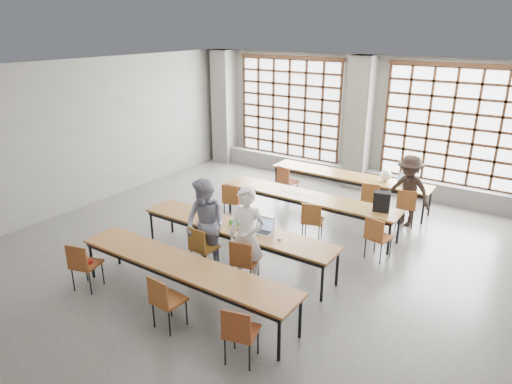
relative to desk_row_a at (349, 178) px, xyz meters
The scene contains 38 objects.
floor 4.01m from the desk_row_a, 94.79° to the right, with size 11.00×11.00×0.00m, color #4B4B49.
ceiling 4.86m from the desk_row_a, 94.79° to the right, with size 11.00×11.00×0.00m, color silver.
wall_back 1.93m from the desk_row_a, 101.92° to the left, with size 10.00×10.00×0.00m, color slate.
wall_left 6.71m from the desk_row_a, 143.55° to the right, with size 11.00×11.00×0.00m, color slate.
column_left 5.11m from the desk_row_a, 165.12° to the left, with size 0.60×0.55×3.50m, color #5B5B58.
column_mid 1.71m from the desk_row_a, 104.43° to the left, with size 0.60×0.55×3.50m, color #5B5B58.
window_left 3.22m from the desk_row_a, 150.08° to the left, with size 3.32×0.12×3.00m.
window_right 2.72m from the desk_row_a, 37.72° to the left, with size 3.32×0.12×3.00m.
sill_ledge 1.46m from the desk_row_a, 103.61° to the left, with size 9.80×0.35×0.50m, color #5B5B58.
desk_row_a is the anchor object (origin of this frame).
desk_row_b 1.85m from the desk_row_a, 94.91° to the right, with size 4.00×0.70×0.73m.
desk_row_c 4.04m from the desk_row_a, 97.52° to the right, with size 4.00×0.70×0.73m.
desk_row_d 5.60m from the desk_row_a, 93.94° to the right, with size 4.00×0.70×0.73m.
chair_back_left 1.55m from the desk_row_a, 156.08° to the right, with size 0.49×0.50×0.88m.
chair_back_mid 1.04m from the desk_row_a, 37.57° to the right, with size 0.50×0.50×0.88m.
chair_back_right 1.74m from the desk_row_a, 21.13° to the right, with size 0.52×0.52×0.88m.
chair_mid_left 3.03m from the desk_row_a, 125.22° to the right, with size 0.49×0.50×0.88m.
chair_mid_centre 2.49m from the desk_row_a, 83.89° to the right, with size 0.52×0.52×0.88m.
chair_mid_right 2.96m from the desk_row_a, 56.66° to the right, with size 0.50×0.50×0.88m.
chair_front_left 4.71m from the desk_row_a, 100.17° to the right, with size 0.43×0.44×0.88m.
chair_front_right 4.63m from the desk_row_a, 88.92° to the right, with size 0.50×0.50×0.88m.
chair_near_left 6.54m from the desk_row_a, 108.38° to the right, with size 0.52×0.52×0.88m.
chair_near_mid 6.22m from the desk_row_a, 91.75° to the right, with size 0.44×0.45×0.88m.
chair_near_right 6.31m from the desk_row_a, 79.64° to the right, with size 0.51×0.52×0.88m.
student_male 4.51m from the desk_row_a, 89.09° to the right, with size 0.64×0.42×1.77m, color white.
student_female 4.58m from the desk_row_a, 100.42° to the right, with size 0.84×0.65×1.72m, color #191E4D.
student_back 1.68m from the desk_row_a, 17.35° to the right, with size 1.03×0.59×1.60m, color black.
laptop_front 3.90m from the desk_row_a, 89.77° to the right, with size 0.39×0.34×0.26m.
laptop_back 1.36m from the desk_row_a, ahead, with size 0.38×0.33×0.26m.
mouse 4.05m from the desk_row_a, 84.02° to the right, with size 0.10×0.06×0.04m, color silver.
green_box 3.97m from the desk_row_a, 98.38° to the right, with size 0.25×0.09×0.09m, color #318D2E.
phone 4.12m from the desk_row_a, 94.85° to the right, with size 0.13×0.06×0.01m, color black.
paper_sheet_a 1.95m from the desk_row_a, 112.94° to the right, with size 0.30×0.21×0.00m, color white.
paper_sheet_b 1.95m from the desk_row_a, 103.62° to the right, with size 0.30×0.21×0.00m, color silver.
paper_sheet_c 1.84m from the desk_row_a, 91.81° to the right, with size 0.30×0.21×0.00m, color white.
backpack 2.31m from the desk_row_a, 51.18° to the right, with size 0.32×0.20×0.40m, color black.
plastic_bag 0.93m from the desk_row_a, ahead, with size 0.26×0.21×0.29m, color white.
red_pouch 6.48m from the desk_row_a, 108.77° to the right, with size 0.20×0.08×0.06m, color #B41716.
Camera 1 is at (4.37, -6.22, 4.25)m, focal length 32.00 mm.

